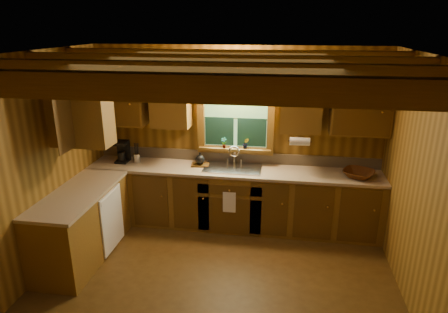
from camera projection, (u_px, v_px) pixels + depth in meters
name	position (u px, v px, depth m)	size (l,w,h in m)	color
room	(212.00, 186.00, 4.03)	(4.20, 4.20, 4.20)	#4A3112
ceiling_beams	(210.00, 68.00, 3.65)	(4.20, 2.54, 0.18)	brown
base_cabinets	(195.00, 205.00, 5.59)	(4.20, 2.22, 0.86)	brown
countertop	(195.00, 176.00, 5.45)	(4.20, 2.24, 0.04)	tan
backsplash	(235.00, 157.00, 5.90)	(4.20, 0.02, 0.16)	tan
dishwasher_panel	(112.00, 220.00, 5.17)	(0.02, 0.60, 0.80)	white
upper_cabinets	(190.00, 105.00, 5.27)	(4.19, 1.77, 0.78)	brown
window	(236.00, 122.00, 5.71)	(1.12, 0.08, 1.00)	brown
window_sill	(235.00, 149.00, 5.79)	(1.06, 0.14, 0.04)	brown
wall_sconce	(235.00, 78.00, 5.39)	(0.45, 0.21, 0.17)	black
paper_towel_roll	(300.00, 141.00, 5.30)	(0.11, 0.11, 0.27)	white
dish_towel	(229.00, 202.00, 5.47)	(0.18, 0.01, 0.30)	white
sink	(233.00, 171.00, 5.67)	(0.82, 0.48, 0.43)	silver
coffee_maker	(123.00, 151.00, 5.91)	(0.18, 0.23, 0.32)	black
utensil_crock	(137.00, 158.00, 5.88)	(0.11, 0.11, 0.30)	silver
cutting_board	(200.00, 165.00, 5.77)	(0.25, 0.18, 0.02)	#4F3311
teakettle	(200.00, 160.00, 5.74)	(0.14, 0.14, 0.18)	black
wicker_basket	(358.00, 174.00, 5.32)	(0.41, 0.41, 0.10)	#48230C
potted_plant_left	(224.00, 143.00, 5.76)	(0.09, 0.06, 0.16)	#4F3311
potted_plant_right	(246.00, 143.00, 5.73)	(0.09, 0.07, 0.16)	#4F3311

